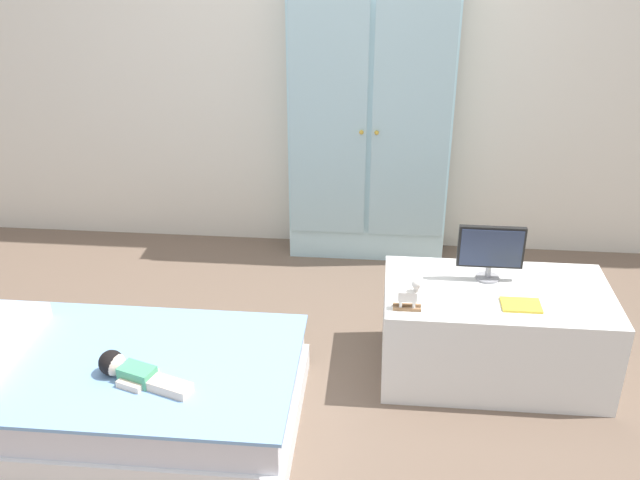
{
  "coord_description": "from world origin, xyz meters",
  "views": [
    {
      "loc": [
        0.27,
        -2.31,
        1.91
      ],
      "look_at": [
        0.02,
        0.4,
        0.57
      ],
      "focal_mm": 39.84,
      "sensor_mm": 36.0,
      "label": 1
    }
  ],
  "objects": [
    {
      "name": "ground_plane",
      "position": [
        0.0,
        0.0,
        -0.01
      ],
      "size": [
        10.0,
        10.0,
        0.02
      ],
      "primitive_type": "cube",
      "color": "brown"
    },
    {
      "name": "back_wall",
      "position": [
        0.0,
        1.57,
        1.35
      ],
      "size": [
        6.4,
        0.05,
        2.7
      ],
      "primitive_type": "cube",
      "color": "silver",
      "rests_on": "ground_plane"
    },
    {
      "name": "bed",
      "position": [
        -0.74,
        -0.13,
        0.13
      ],
      "size": [
        1.45,
        0.81,
        0.27
      ],
      "color": "white",
      "rests_on": "ground_plane"
    },
    {
      "name": "doll",
      "position": [
        -0.65,
        -0.23,
        0.31
      ],
      "size": [
        0.38,
        0.19,
        0.1
      ],
      "color": "#4CA375",
      "rests_on": "bed"
    },
    {
      "name": "wardrobe",
      "position": [
        0.19,
        1.42,
        0.77
      ],
      "size": [
        0.87,
        0.25,
        1.54
      ],
      "color": "silver",
      "rests_on": "ground_plane"
    },
    {
      "name": "tv_stand",
      "position": [
        0.78,
        0.31,
        0.21
      ],
      "size": [
        0.95,
        0.54,
        0.41
      ],
      "primitive_type": "cube",
      "color": "silver",
      "rests_on": "ground_plane"
    },
    {
      "name": "tv_monitor",
      "position": [
        0.74,
        0.41,
        0.56
      ],
      "size": [
        0.28,
        0.1,
        0.25
      ],
      "color": "#99999E",
      "rests_on": "tv_stand"
    },
    {
      "name": "rocking_horse_toy",
      "position": [
        0.4,
        0.13,
        0.48
      ],
      "size": [
        0.11,
        0.04,
        0.13
      ],
      "color": "#8E6642",
      "rests_on": "tv_stand"
    },
    {
      "name": "book_yellow",
      "position": [
        0.85,
        0.19,
        0.42
      ],
      "size": [
        0.16,
        0.11,
        0.01
      ],
      "primitive_type": "cube",
      "color": "gold",
      "rests_on": "tv_stand"
    }
  ]
}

